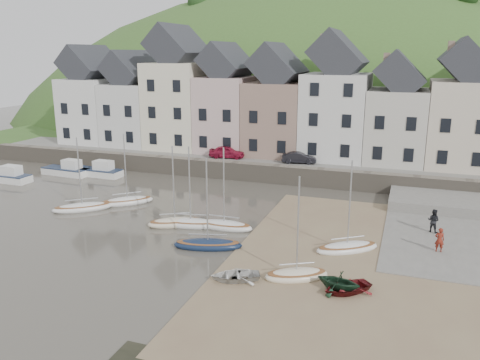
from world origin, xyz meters
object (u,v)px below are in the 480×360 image
at_px(sailboat_0, 82,207).
at_px(car_left, 227,152).
at_px(rowboat_green, 339,281).
at_px(car_right, 299,158).
at_px(rowboat_white, 235,275).
at_px(person_red, 439,240).
at_px(person_dark, 433,221).
at_px(rowboat_red, 347,287).

xyz_separation_m(sailboat_0, car_left, (6.53, 16.36, 1.99)).
distance_m(rowboat_green, car_right, 24.88).
bearing_deg(sailboat_0, car_left, 68.24).
xyz_separation_m(rowboat_white, rowboat_green, (5.74, 0.58, 0.33)).
height_order(person_red, car_right, car_right).
distance_m(rowboat_green, person_red, 9.24).
relative_size(rowboat_white, person_red, 1.73).
bearing_deg(rowboat_green, person_dark, 166.64).
relative_size(rowboat_green, car_right, 0.67).
xyz_separation_m(sailboat_0, rowboat_white, (16.30, -7.88, 0.09)).
distance_m(rowboat_white, car_left, 26.21).
bearing_deg(person_dark, rowboat_green, 88.81).
bearing_deg(person_red, person_dark, -91.41).
relative_size(sailboat_0, rowboat_red, 2.25).
xyz_separation_m(rowboat_green, car_left, (-15.51, 23.66, 1.57)).
bearing_deg(car_left, rowboat_green, -154.28).
bearing_deg(car_left, person_dark, -128.67).
bearing_deg(sailboat_0, rowboat_green, -18.32).
bearing_deg(car_right, rowboat_red, -171.72).
height_order(person_red, car_left, car_left).
height_order(rowboat_green, car_left, car_left).
distance_m(sailboat_0, car_right, 21.93).
xyz_separation_m(sailboat_0, rowboat_green, (22.04, -7.30, 0.42)).
bearing_deg(rowboat_red, sailboat_0, -150.63).
bearing_deg(car_right, car_left, 79.55).
xyz_separation_m(rowboat_red, car_right, (-8.00, 23.58, 1.83)).
relative_size(sailboat_0, rowboat_white, 2.25).
xyz_separation_m(rowboat_red, person_dark, (4.64, 11.15, 0.63)).
relative_size(rowboat_white, car_right, 0.80).
xyz_separation_m(rowboat_green, person_red, (5.34, 7.54, 0.25)).
height_order(rowboat_white, car_left, car_left).
xyz_separation_m(sailboat_0, person_red, (27.38, 0.24, 0.67)).
bearing_deg(car_right, person_dark, -144.99).
bearing_deg(car_left, person_red, -135.24).
relative_size(rowboat_white, rowboat_red, 1.00).
bearing_deg(rowboat_red, person_dark, 114.58).
bearing_deg(rowboat_white, sailboat_0, -141.29).
height_order(rowboat_white, rowboat_green, rowboat_green).
height_order(rowboat_white, rowboat_red, same).
bearing_deg(person_red, car_right, -56.86).
distance_m(rowboat_green, person_dark, 12.32).
xyz_separation_m(rowboat_green, rowboat_red, (0.43, 0.08, -0.33)).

